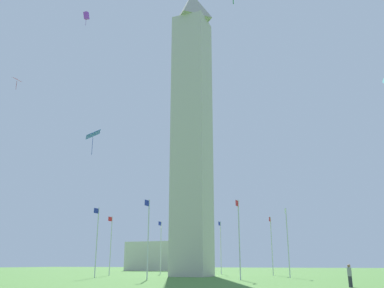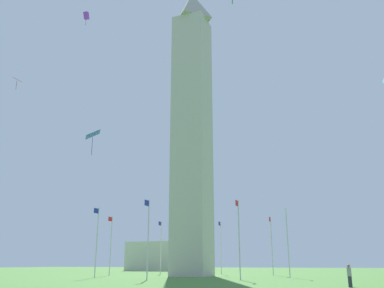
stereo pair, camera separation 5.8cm
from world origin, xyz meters
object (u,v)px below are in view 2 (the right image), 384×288
flagpole_n (148,235)px  flagpole_nw (97,239)px  flagpole_s (221,245)px  flagpole_w (111,243)px  kite_purple_box (86,16)px  flagpole_sw (161,245)px  flagpole_e (288,239)px  kite_red_diamond (17,80)px  obelisk_monument (192,121)px  flagpole_ne (239,235)px  flagpole_se (272,243)px  distant_building (167,257)px  kite_blue_diamond (93,135)px  person_gray_shirt (350,276)px

flagpole_n → flagpole_nw: 10.13m
flagpole_s → flagpole_w: 18.72m
kite_purple_box → flagpole_w: bearing=-163.7°
flagpole_sw → flagpole_e: bearing=67.5°
kite_red_diamond → obelisk_monument: bearing=135.6°
flagpole_ne → flagpole_n: bearing=-67.5°
flagpole_se → distant_building: (-37.03, -34.79, -1.27)m
flagpole_e → kite_purple_box: bearing=-53.3°
flagpole_n → flagpole_e: size_ratio=1.00×
flagpole_ne → kite_purple_box: (6.86, -17.85, 28.23)m
flagpole_w → kite_purple_box: bearing=16.3°
flagpole_ne → flagpole_se: bearing=180.0°
obelisk_monument → kite_blue_diamond: obelisk_monument is taller
flagpole_w → flagpole_s: bearing=135.0°
obelisk_monument → flagpole_se: 22.22m
flagpole_n → flagpole_w: (-13.24, -13.24, 0.00)m
flagpole_nw → distant_building: flagpole_nw is taller
flagpole_s → flagpole_n: bearing=-0.0°
flagpole_ne → flagpole_se: same height
person_gray_shirt → kite_red_diamond: size_ratio=1.00×
flagpole_ne → distant_building: flagpole_ne is taller
kite_red_diamond → distant_building: kite_red_diamond is taller
flagpole_n → flagpole_ne: size_ratio=1.00×
flagpole_nw → flagpole_s: bearing=157.5°
kite_purple_box → flagpole_ne: bearing=111.0°
person_gray_shirt → kite_red_diamond: kite_red_diamond is taller
flagpole_ne → distant_building: (-55.75, -34.79, -1.27)m
flagpole_e → kite_blue_diamond: kite_blue_diamond is taller
kite_blue_diamond → distant_building: bearing=-160.6°
flagpole_ne → flagpole_nw: (-0.00, -18.72, 0.00)m
flagpole_e → flagpole_w: size_ratio=1.00×
kite_purple_box → obelisk_monument: bearing=152.5°
kite_purple_box → kite_blue_diamond: kite_purple_box is taller
flagpole_se → kite_red_diamond: bearing=-44.7°
obelisk_monument → kite_purple_box: (16.27, -8.49, 10.35)m
flagpole_w → kite_blue_diamond: kite_blue_diamond is taller
flagpole_sw → flagpole_ne: bearing=45.0°
distant_building → flagpole_se: bearing=43.2°
flagpole_e → flagpole_se: (-9.36, -3.88, 0.00)m
flagpole_w → kite_red_diamond: 26.97m
flagpole_s → flagpole_sw: same height
flagpole_sw → distant_building: bearing=-156.5°
flagpole_e → person_gray_shirt: 21.64m
obelisk_monument → flagpole_nw: 22.27m
flagpole_s → person_gray_shirt: size_ratio=5.20×
flagpole_w → distant_building: flagpole_w is taller
flagpole_n → flagpole_e: same height
flagpole_nw → person_gray_shirt: bearing=70.7°
flagpole_w → flagpole_nw: size_ratio=1.00×
flagpole_se → person_gray_shirt: (29.27, 11.38, -3.91)m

